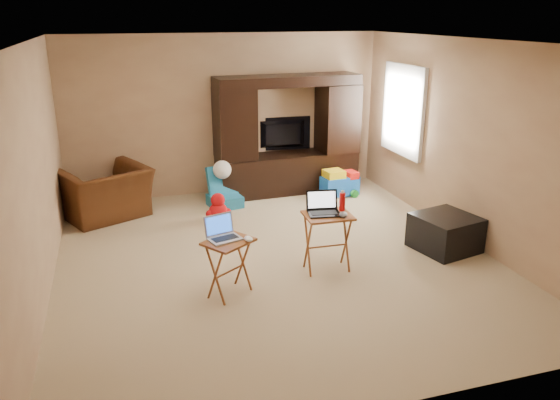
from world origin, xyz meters
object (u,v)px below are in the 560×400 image
object	(u,v)px
tray_table_left	(229,268)
laptop_right	(324,204)
television	(283,135)
plush_toy	(218,207)
tray_table_right	(327,242)
push_toy	(340,182)
ottoman	(445,233)
child_rocker	(224,187)
mouse_right	(343,215)
laptop_left	(225,229)
recliner	(105,193)
water_bottle	(342,202)
mouse_left	(248,239)
entertainment_center	(287,135)

from	to	relation	value
tray_table_left	laptop_right	size ratio (longest dim) A/B	1.72
television	laptop_right	size ratio (longest dim) A/B	2.71
plush_toy	tray_table_right	bearing A→B (deg)	-64.77
push_toy	ottoman	size ratio (longest dim) A/B	0.87
plush_toy	child_rocker	bearing A→B (deg)	69.97
mouse_right	laptop_left	bearing A→B (deg)	-176.02
ottoman	mouse_right	size ratio (longest dim) A/B	4.97
child_rocker	tray_table_left	size ratio (longest dim) A/B	1.00
television	push_toy	world-z (taller)	television
television	ottoman	xyz separation A→B (m)	(1.15, -3.02, -0.68)
television	tray_table_left	world-z (taller)	television
push_toy	tray_table_right	world-z (taller)	tray_table_right
television	ottoman	bearing A→B (deg)	114.77
push_toy	television	bearing A→B (deg)	129.81
recliner	mouse_right	world-z (taller)	mouse_right
push_toy	water_bottle	distance (m)	2.61
laptop_right	water_bottle	world-z (taller)	laptop_right
ottoman	water_bottle	bearing A→B (deg)	-178.75
water_bottle	tray_table_right	bearing A→B (deg)	-158.20
television	ottoman	size ratio (longest dim) A/B	1.40
push_toy	mouse_left	world-z (taller)	mouse_left
ottoman	mouse_left	bearing A→B (deg)	-170.71
entertainment_center	laptop_left	xyz separation A→B (m)	(-1.66, -3.12, -0.21)
laptop_right	child_rocker	bearing A→B (deg)	114.07
entertainment_center	ottoman	xyz separation A→B (m)	(1.15, -2.79, -0.72)
laptop_right	entertainment_center	bearing A→B (deg)	89.68
laptop_left	water_bottle	distance (m)	1.43
child_rocker	mouse_right	distance (m)	2.73
entertainment_center	plush_toy	xyz separation A→B (m)	(-1.34, -1.02, -0.73)
plush_toy	mouse_left	bearing A→B (deg)	-92.47
tray_table_left	laptop_left	distance (m)	0.42
child_rocker	laptop_right	world-z (taller)	laptop_right
tray_table_left	ottoman	bearing A→B (deg)	-27.11
push_toy	entertainment_center	bearing A→B (deg)	140.58
tray_table_left	water_bottle	xyz separation A→B (m)	(1.37, 0.32, 0.47)
laptop_left	tray_table_right	bearing A→B (deg)	-6.21
entertainment_center	push_toy	distance (m)	1.12
recliner	plush_toy	xyz separation A→B (m)	(1.50, -0.62, -0.16)
recliner	water_bottle	world-z (taller)	water_bottle
child_rocker	push_toy	world-z (taller)	child_rocker
laptop_right	plush_toy	bearing A→B (deg)	123.84
mouse_right	water_bottle	distance (m)	0.22
push_toy	ottoman	bearing A→B (deg)	-86.19
entertainment_center	tray_table_left	xyz separation A→B (m)	(-1.63, -3.15, -0.63)
child_rocker	laptop_left	distance (m)	2.75
ottoman	laptop_left	world-z (taller)	laptop_left
ottoman	laptop_left	distance (m)	2.87
child_rocker	laptop_left	xyz separation A→B (m)	(-0.52, -2.67, 0.42)
push_toy	mouse_left	xyz separation A→B (m)	(-2.16, -2.75, 0.41)
mouse_left	laptop_right	bearing A→B (deg)	19.44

